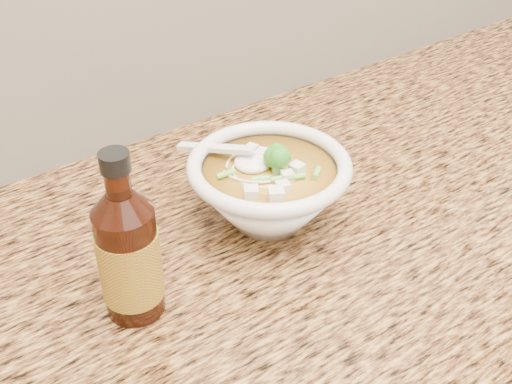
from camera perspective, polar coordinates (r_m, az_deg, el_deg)
counter_slab at (r=0.84m, az=4.24°, el=-3.66°), size 4.00×0.68×0.04m
soup_bowl at (r=0.80m, az=1.15°, el=0.21°), size 0.20×0.22×0.11m
hot_sauce_bottle at (r=0.68m, az=-11.23°, el=-5.53°), size 0.09×0.09×0.20m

